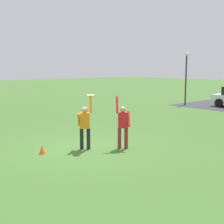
% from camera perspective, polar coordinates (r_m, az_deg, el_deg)
% --- Properties ---
extents(ground_plane, '(120.00, 120.00, 0.00)m').
position_cam_1_polar(ground_plane, '(12.13, -4.89, -6.60)').
color(ground_plane, '#426B2D').
extents(person_catcher, '(0.54, 0.58, 2.08)m').
position_cam_1_polar(person_catcher, '(11.64, -5.09, -2.29)').
color(person_catcher, black).
rests_on(person_catcher, ground_plane).
extents(person_defender, '(0.63, 0.66, 2.04)m').
position_cam_1_polar(person_defender, '(11.70, 2.04, -2.21)').
color(person_defender, maroon).
rests_on(person_defender, ground_plane).
extents(frisbee_disc, '(0.28, 0.28, 0.02)m').
position_cam_1_polar(frisbee_disc, '(11.48, -4.03, 3.17)').
color(frisbee_disc, white).
rests_on(frisbee_disc, person_catcher).
extents(lamppost_by_lot, '(0.28, 0.28, 4.26)m').
position_cam_1_polar(lamppost_by_lot, '(25.84, 13.66, 7.00)').
color(lamppost_by_lot, '#2D2D33').
rests_on(lamppost_by_lot, ground_plane).
extents(field_cone_orange, '(0.26, 0.26, 0.32)m').
position_cam_1_polar(field_cone_orange, '(11.47, -12.87, -6.85)').
color(field_cone_orange, orange).
rests_on(field_cone_orange, ground_plane).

